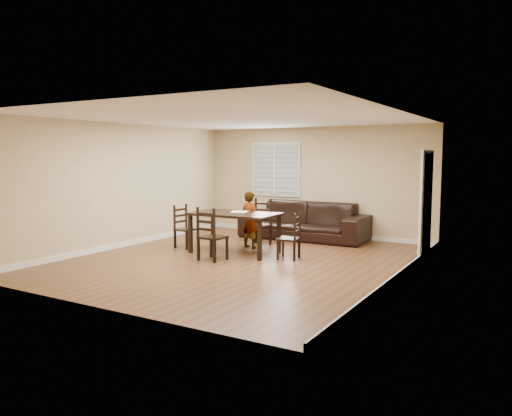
% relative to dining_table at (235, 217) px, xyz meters
% --- Properties ---
extents(ground, '(7.00, 7.00, 0.00)m').
position_rel_dining_table_xyz_m(ground, '(0.49, -0.56, -0.75)').
color(ground, brown).
rests_on(ground, ground).
extents(room, '(6.04, 7.04, 2.72)m').
position_rel_dining_table_xyz_m(room, '(0.52, -0.38, 1.06)').
color(room, '#D0BC8D').
rests_on(room, ground).
extents(dining_table, '(1.81, 1.05, 0.83)m').
position_rel_dining_table_xyz_m(dining_table, '(0.00, 0.00, 0.00)').
color(dining_table, black).
rests_on(dining_table, ground).
extents(chair_near, '(0.52, 0.49, 1.05)m').
position_rel_dining_table_xyz_m(chair_near, '(-0.02, 1.13, -0.27)').
color(chair_near, black).
rests_on(chair_near, ground).
extents(chair_far, '(0.50, 0.47, 1.03)m').
position_rel_dining_table_xyz_m(chair_far, '(0.01, -0.94, -0.28)').
color(chair_far, black).
rests_on(chair_far, ground).
extents(chair_left, '(0.43, 0.46, 0.94)m').
position_rel_dining_table_xyz_m(chair_left, '(-1.34, -0.03, -0.32)').
color(chair_left, black).
rests_on(chair_left, ground).
extents(chair_right, '(0.45, 0.47, 0.91)m').
position_rel_dining_table_xyz_m(chair_right, '(1.33, 0.06, -0.33)').
color(chair_right, black).
rests_on(chair_right, ground).
extents(child, '(0.50, 0.38, 1.23)m').
position_rel_dining_table_xyz_m(child, '(-0.02, 0.65, -0.13)').
color(child, gray).
rests_on(child, ground).
extents(napkin, '(0.42, 0.42, 0.00)m').
position_rel_dining_table_xyz_m(napkin, '(-0.01, 0.20, 0.09)').
color(napkin, white).
rests_on(napkin, dining_table).
extents(donut, '(0.10, 0.10, 0.04)m').
position_rel_dining_table_xyz_m(donut, '(0.02, 0.20, 0.11)').
color(donut, '#D0954A').
rests_on(donut, napkin).
extents(sofa, '(3.05, 1.24, 0.89)m').
position_rel_dining_table_xyz_m(sofa, '(0.48, 2.31, -0.31)').
color(sofa, black).
rests_on(sofa, ground).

